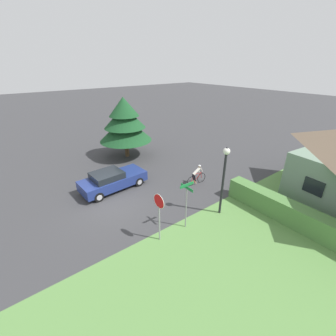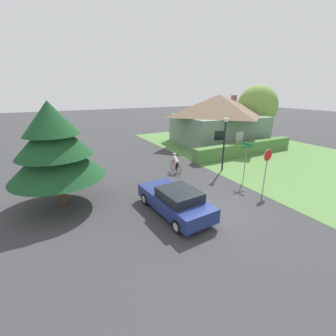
# 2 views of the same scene
# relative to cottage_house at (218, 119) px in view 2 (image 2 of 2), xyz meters

# --- Properties ---
(ground_plane) EXTENTS (140.00, 140.00, 0.00)m
(ground_plane) POSITION_rel_cottage_house_xyz_m (-10.82, -12.61, -2.88)
(ground_plane) COLOR #38383A
(grass_verge_right) EXTENTS (16.00, 36.00, 0.01)m
(grass_verge_right) POSITION_rel_cottage_house_xyz_m (1.18, -8.61, -2.88)
(grass_verge_right) COLOR #568442
(grass_verge_right) RESTS_ON ground
(cottage_house) EXTENTS (10.39, 9.53, 5.55)m
(cottage_house) POSITION_rel_cottage_house_xyz_m (0.00, 0.00, 0.00)
(cottage_house) COLOR slate
(cottage_house) RESTS_ON ground
(hedge_row) EXTENTS (11.85, 0.90, 1.24)m
(hedge_row) POSITION_rel_cottage_house_xyz_m (-0.99, -5.52, -2.26)
(hedge_row) COLOR #4C7A3D
(hedge_row) RESTS_ON ground
(sedan_left_lane) EXTENTS (2.21, 4.72, 1.42)m
(sedan_left_lane) POSITION_rel_cottage_house_xyz_m (-12.54, -11.81, -2.17)
(sedan_left_lane) COLOR navy
(sedan_left_lane) RESTS_ON ground
(cyclist) EXTENTS (0.44, 1.73, 1.50)m
(cyclist) POSITION_rel_cottage_house_xyz_m (-9.46, -6.57, -2.17)
(cyclist) COLOR black
(cyclist) RESTS_ON ground
(stop_sign) EXTENTS (0.75, 0.07, 2.70)m
(stop_sign) POSITION_rel_cottage_house_xyz_m (-6.34, -12.11, -0.96)
(stop_sign) COLOR gray
(stop_sign) RESTS_ON ground
(street_lamp) EXTENTS (0.38, 0.38, 4.23)m
(street_lamp) POSITION_rel_cottage_house_xyz_m (-6.01, -7.92, 0.01)
(street_lamp) COLOR black
(street_lamp) RESTS_ON ground
(street_name_sign) EXTENTS (0.90, 0.90, 2.73)m
(street_name_sign) POSITION_rel_cottage_house_xyz_m (-6.29, -10.41, -1.00)
(street_name_sign) COLOR gray
(street_name_sign) RESTS_ON ground
(conifer_tall_near) EXTENTS (4.79, 4.79, 5.54)m
(conifer_tall_near) POSITION_rel_cottage_house_xyz_m (-17.51, -8.04, 0.41)
(conifer_tall_near) COLOR #4C3823
(conifer_tall_near) RESTS_ON ground
(deciduous_tree_right) EXTENTS (4.85, 4.85, 6.64)m
(deciduous_tree_right) POSITION_rel_cottage_house_xyz_m (5.91, -0.33, 1.21)
(deciduous_tree_right) COLOR #4C3823
(deciduous_tree_right) RESTS_ON ground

